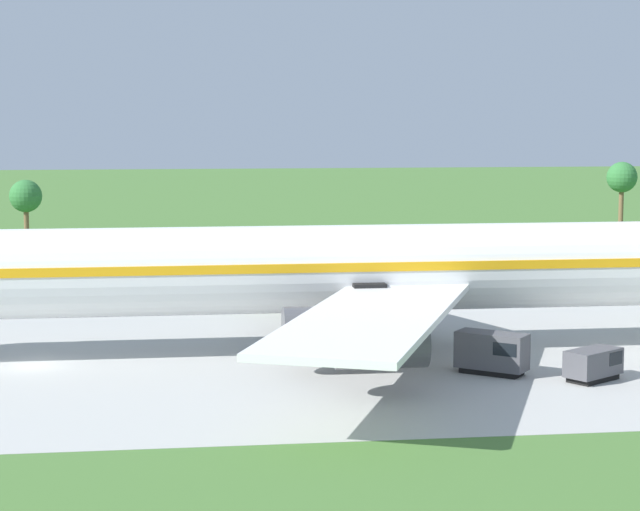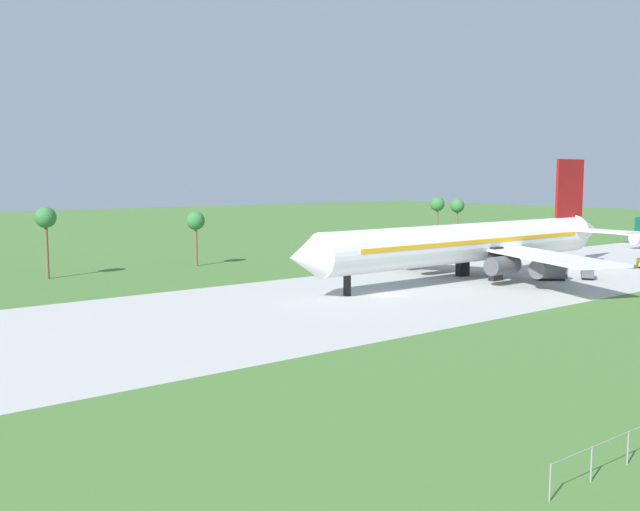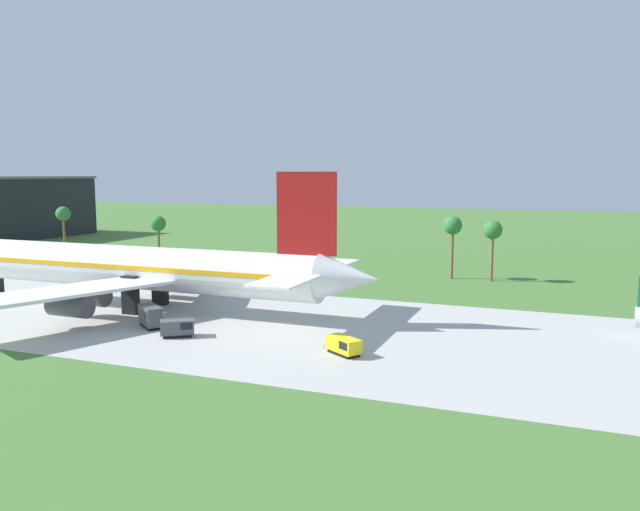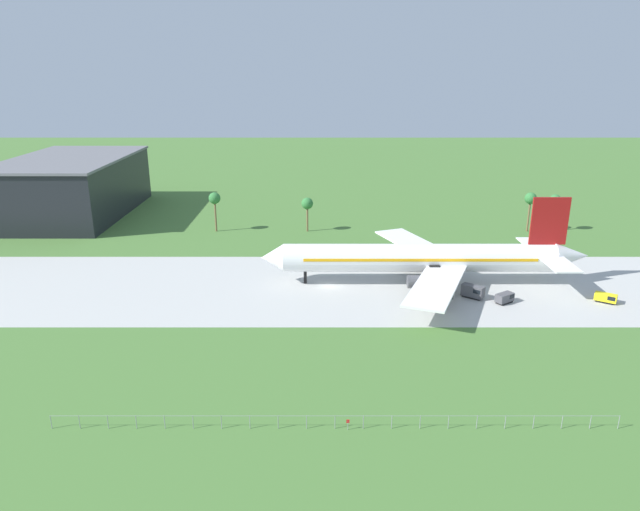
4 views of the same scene
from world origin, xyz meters
name	(u,v)px [view 1 (image 1 of 4)]	position (x,y,z in m)	size (l,w,h in m)	color
ground_plane	(34,366)	(0.00, 0.00, 0.00)	(600.00, 600.00, 0.00)	#477233
taxiway_strip	(34,366)	(0.00, 0.00, 0.01)	(320.00, 44.00, 0.02)	#B2B2AD
jet_airliner	(344,269)	(22.68, 2.43, 6.24)	(76.50, 58.24, 20.71)	white
baggage_tug	(494,352)	(31.76, -6.85, 1.55)	(5.06, 4.56, 2.90)	black
fuel_truck	(595,363)	(37.98, -9.57, 1.18)	(4.55, 3.96, 2.17)	black
palm_tree_row	(288,187)	(23.07, 47.56, 9.63)	(108.20, 3.60, 12.32)	brown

